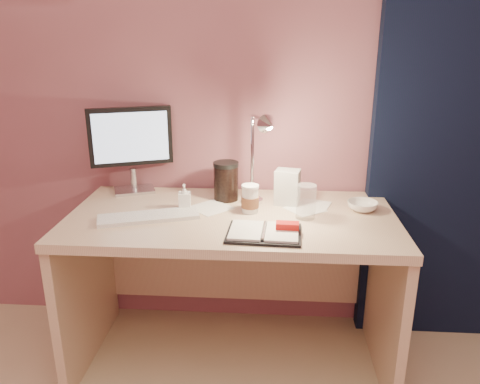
# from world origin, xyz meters

# --- Properties ---
(room) EXTENTS (3.50, 3.50, 3.50)m
(room) POSITION_xyz_m (0.95, 1.69, 1.14)
(room) COLOR #C6B28E
(room) RESTS_ON ground
(desk) EXTENTS (1.40, 0.70, 0.73)m
(desk) POSITION_xyz_m (0.00, 1.45, 0.50)
(desk) COLOR beige
(desk) RESTS_ON ground
(monitor) EXTENTS (0.37, 0.20, 0.41)m
(monitor) POSITION_xyz_m (-0.51, 1.66, 0.98)
(monitor) COLOR silver
(monitor) RESTS_ON desk
(keyboard) EXTENTS (0.43, 0.25, 0.02)m
(keyboard) POSITION_xyz_m (-0.34, 1.31, 0.74)
(keyboard) COLOR white
(keyboard) RESTS_ON desk
(planner) EXTENTS (0.29, 0.23, 0.04)m
(planner) POSITION_xyz_m (0.15, 1.18, 0.74)
(planner) COLOR black
(planner) RESTS_ON desk
(paper_a) EXTENTS (0.22, 0.22, 0.00)m
(paper_a) POSITION_xyz_m (-0.10, 1.45, 0.73)
(paper_a) COLOR white
(paper_a) RESTS_ON desk
(paper_b) EXTENTS (0.17, 0.17, 0.00)m
(paper_b) POSITION_xyz_m (0.36, 1.52, 0.73)
(paper_b) COLOR white
(paper_b) RESTS_ON desk
(paper_c) EXTENTS (0.20, 0.20, 0.00)m
(paper_c) POSITION_xyz_m (0.32, 1.46, 0.73)
(paper_c) COLOR white
(paper_c) RESTS_ON desk
(coffee_cup) EXTENTS (0.08, 0.08, 0.12)m
(coffee_cup) POSITION_xyz_m (0.08, 1.41, 0.79)
(coffee_cup) COLOR white
(coffee_cup) RESTS_ON desk
(clear_cup) EXTENTS (0.08, 0.08, 0.14)m
(clear_cup) POSITION_xyz_m (0.31, 1.37, 0.80)
(clear_cup) COLOR white
(clear_cup) RESTS_ON desk
(bowl) EXTENTS (0.15, 0.15, 0.04)m
(bowl) POSITION_xyz_m (0.57, 1.47, 0.75)
(bowl) COLOR silver
(bowl) RESTS_ON desk
(lotion_bottle) EXTENTS (0.06, 0.06, 0.11)m
(lotion_bottle) POSITION_xyz_m (-0.21, 1.43, 0.79)
(lotion_bottle) COLOR white
(lotion_bottle) RESTS_ON desk
(dark_jar) EXTENTS (0.11, 0.11, 0.16)m
(dark_jar) POSITION_xyz_m (-0.04, 1.57, 0.81)
(dark_jar) COLOR black
(dark_jar) RESTS_ON desk
(product_box) EXTENTS (0.12, 0.11, 0.16)m
(product_box) POSITION_xyz_m (0.24, 1.53, 0.81)
(product_box) COLOR #AFAFAB
(product_box) RESTS_ON desk
(desk_lamp) EXTENTS (0.17, 0.26, 0.43)m
(desk_lamp) POSITION_xyz_m (0.03, 1.44, 1.00)
(desk_lamp) COLOR silver
(desk_lamp) RESTS_ON desk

